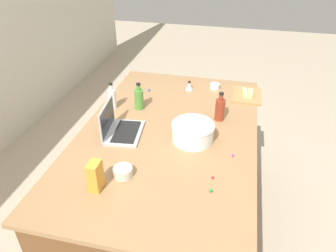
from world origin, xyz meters
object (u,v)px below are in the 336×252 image
at_px(cutting_board, 247,95).
at_px(ramekin_small, 123,172).
at_px(ramekin_medium, 215,86).
at_px(kitchen_timer, 189,86).
at_px(laptop, 119,128).
at_px(butter_stick_left, 250,93).
at_px(butter_stick_right, 245,92).
at_px(bottle_olive, 139,99).
at_px(candy_bag, 95,176).
at_px(bottle_vinegar, 112,98).
at_px(bottle_soy, 220,109).
at_px(mixing_bowl_large, 193,132).

height_order(cutting_board, ramekin_small, ramekin_small).
relative_size(ramekin_medium, kitchen_timer, 1.07).
distance_m(laptop, butter_stick_left, 1.13).
relative_size(butter_stick_right, kitchen_timer, 1.43).
distance_m(bottle_olive, candy_bag, 0.89).
bearing_deg(laptop, bottle_vinegar, 28.25).
relative_size(bottle_vinegar, cutting_board, 0.68).
distance_m(bottle_soy, cutting_board, 0.47).
height_order(ramekin_small, ramekin_medium, ramekin_small).
bearing_deg(butter_stick_right, bottle_olive, 116.56).
height_order(bottle_olive, ramekin_small, bottle_olive).
distance_m(bottle_olive, ramekin_small, 0.78).
xyz_separation_m(butter_stick_right, ramekin_medium, (0.10, 0.25, -0.02)).
distance_m(bottle_olive, cutting_board, 0.90).
xyz_separation_m(laptop, butter_stick_left, (0.75, -0.85, -0.01)).
bearing_deg(butter_stick_left, bottle_olive, 114.92).
bearing_deg(bottle_soy, candy_bag, 146.56).
xyz_separation_m(bottle_soy, bottle_vinegar, (-0.02, 0.81, -0.00)).
height_order(laptop, ramekin_medium, laptop).
bearing_deg(butter_stick_left, ramekin_small, 149.28).
distance_m(laptop, cutting_board, 1.13).
distance_m(mixing_bowl_large, bottle_soy, 0.34).
xyz_separation_m(laptop, kitchen_timer, (0.77, -0.34, -0.01)).
distance_m(laptop, butter_stick_right, 1.11).
relative_size(bottle_olive, candy_bag, 1.24).
relative_size(mixing_bowl_large, ramekin_small, 2.58).
bearing_deg(cutting_board, butter_stick_right, 111.30).
height_order(laptop, bottle_olive, laptop).
height_order(laptop, kitchen_timer, laptop).
distance_m(bottle_vinegar, ramekin_small, 0.80).
distance_m(butter_stick_left, ramekin_medium, 0.32).
distance_m(cutting_board, butter_stick_right, 0.04).
bearing_deg(candy_bag, butter_stick_right, -30.02).
height_order(mixing_bowl_large, bottle_soy, bottle_soy).
height_order(kitchen_timer, candy_bag, candy_bag).
bearing_deg(laptop, butter_stick_right, -46.97).
xyz_separation_m(ramekin_small, ramekin_medium, (1.25, -0.38, -0.01)).
bearing_deg(bottle_soy, laptop, 118.02).
relative_size(bottle_vinegar, ramekin_medium, 2.54).
xyz_separation_m(bottle_olive, bottle_soy, (-0.02, -0.61, 0.00)).
relative_size(butter_stick_right, ramekin_small, 1.00).
bearing_deg(butter_stick_right, butter_stick_left, -98.22).
xyz_separation_m(mixing_bowl_large, candy_bag, (-0.57, 0.43, 0.02)).
xyz_separation_m(bottle_vinegar, kitchen_timer, (0.45, -0.52, -0.05)).
height_order(laptop, candy_bag, laptop).
bearing_deg(laptop, butter_stick_left, -48.76).
bearing_deg(butter_stick_left, laptop, 131.24).
relative_size(butter_stick_left, kitchen_timer, 1.43).
bearing_deg(bottle_vinegar, bottle_olive, -78.20).
xyz_separation_m(bottle_olive, candy_bag, (-0.89, -0.04, 0.00)).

